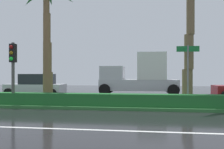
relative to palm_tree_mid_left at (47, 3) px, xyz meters
The scene contains 9 objects.
ground_plane 9.48m from the palm_tree_mid_left, ahead, with size 90.00×42.00×0.10m, color black.
near_lane_divider_stripe 11.24m from the palm_tree_mid_left, 39.67° to the right, with size 81.00×0.14×0.01m, color white.
median_strip 9.37m from the palm_tree_mid_left, ahead, with size 85.50×4.00×0.15m, color #2D6B33.
median_hedge 9.27m from the palm_tree_mid_left, 11.76° to the right, with size 76.50×0.70×0.60m.
palm_tree_mid_left is the anchor object (origin of this frame).
traffic_signal_median_left 3.99m from the palm_tree_mid_left, 125.90° to the right, with size 0.28×0.43×3.22m.
street_name_sign 8.66m from the palm_tree_mid_left, ahead, with size 1.10×0.08×3.00m.
car_in_traffic_leading 6.83m from the palm_tree_mid_left, 122.17° to the left, with size 4.30×2.02×1.72m.
box_truck_lead 9.74m from the palm_tree_mid_left, 53.80° to the left, with size 6.40×2.64×3.46m.
Camera 1 is at (-1.70, -5.52, 1.75)m, focal length 39.70 mm.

